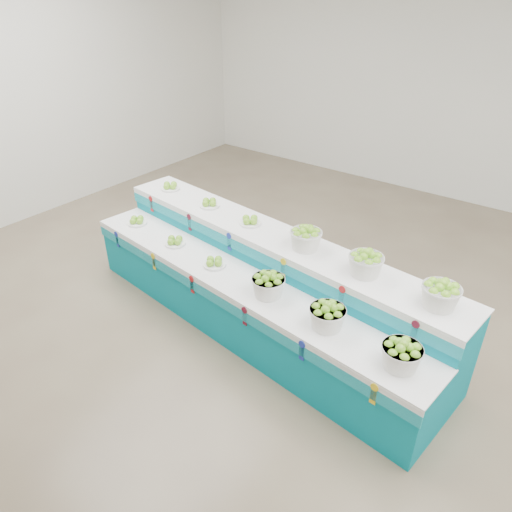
# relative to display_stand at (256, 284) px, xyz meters

# --- Properties ---
(ground) EXTENTS (10.00, 10.00, 0.00)m
(ground) POSITION_rel_display_stand_xyz_m (0.38, -0.10, -0.51)
(ground) COLOR brown
(ground) RESTS_ON ground
(back_wall) EXTENTS (10.00, 0.00, 10.00)m
(back_wall) POSITION_rel_display_stand_xyz_m (0.38, 4.90, 1.49)
(back_wall) COLOR silver
(back_wall) RESTS_ON ground
(display_stand) EXTENTS (4.57, 1.66, 1.02)m
(display_stand) POSITION_rel_display_stand_xyz_m (0.00, 0.00, 0.00)
(display_stand) COLOR #037F94
(display_stand) RESTS_ON ground
(plate_lower_left) EXTENTS (0.27, 0.27, 0.10)m
(plate_lower_left) POSITION_rel_display_stand_xyz_m (-1.83, -0.06, 0.26)
(plate_lower_left) COLOR white
(plate_lower_left) RESTS_ON display_stand
(plate_lower_mid) EXTENTS (0.27, 0.27, 0.10)m
(plate_lower_mid) POSITION_rel_display_stand_xyz_m (-1.07, -0.15, 0.26)
(plate_lower_mid) COLOR white
(plate_lower_mid) RESTS_ON display_stand
(plate_lower_right) EXTENTS (0.27, 0.27, 0.10)m
(plate_lower_right) POSITION_rel_display_stand_xyz_m (-0.39, -0.23, 0.26)
(plate_lower_right) COLOR white
(plate_lower_right) RESTS_ON display_stand
(basket_lower_left) EXTENTS (0.36, 0.36, 0.24)m
(basket_lower_left) POSITION_rel_display_stand_xyz_m (0.39, -0.32, 0.33)
(basket_lower_left) COLOR silver
(basket_lower_left) RESTS_ON display_stand
(basket_lower_mid) EXTENTS (0.36, 0.36, 0.24)m
(basket_lower_mid) POSITION_rel_display_stand_xyz_m (1.09, -0.41, 0.33)
(basket_lower_mid) COLOR silver
(basket_lower_mid) RESTS_ON display_stand
(basket_lower_right) EXTENTS (0.36, 0.36, 0.24)m
(basket_lower_right) POSITION_rel_display_stand_xyz_m (1.81, -0.49, 0.33)
(basket_lower_right) COLOR silver
(basket_lower_right) RESTS_ON display_stand
(plate_upper_left) EXTENTS (0.27, 0.27, 0.10)m
(plate_upper_left) POSITION_rel_display_stand_xyz_m (-1.76, 0.48, 0.56)
(plate_upper_left) COLOR white
(plate_upper_left) RESTS_ON display_stand
(plate_upper_mid) EXTENTS (0.27, 0.27, 0.10)m
(plate_upper_mid) POSITION_rel_display_stand_xyz_m (-1.00, 0.40, 0.56)
(plate_upper_mid) COLOR white
(plate_upper_mid) RESTS_ON display_stand
(plate_upper_right) EXTENTS (0.27, 0.27, 0.10)m
(plate_upper_right) POSITION_rel_display_stand_xyz_m (-0.32, 0.32, 0.56)
(plate_upper_right) COLOR white
(plate_upper_right) RESTS_ON display_stand
(basket_upper_left) EXTENTS (0.36, 0.36, 0.24)m
(basket_upper_left) POSITION_rel_display_stand_xyz_m (0.46, 0.22, 0.63)
(basket_upper_left) COLOR silver
(basket_upper_left) RESTS_ON display_stand
(basket_upper_mid) EXTENTS (0.36, 0.36, 0.24)m
(basket_upper_mid) POSITION_rel_display_stand_xyz_m (1.16, 0.14, 0.63)
(basket_upper_mid) COLOR silver
(basket_upper_mid) RESTS_ON display_stand
(basket_upper_right) EXTENTS (0.36, 0.36, 0.24)m
(basket_upper_right) POSITION_rel_display_stand_xyz_m (1.88, 0.06, 0.63)
(basket_upper_right) COLOR silver
(basket_upper_right) RESTS_ON display_stand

